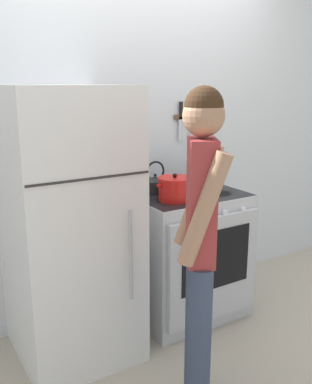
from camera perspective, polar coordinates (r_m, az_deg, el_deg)
The scene contains 9 objects.
ground_plane at distance 3.37m, azimuth -3.94°, elevation -14.34°, with size 14.00×14.00×0.00m, color #B2A893.
wall_back at distance 3.01m, azimuth -4.62°, elevation 7.76°, with size 10.00×0.06×2.55m.
refrigerator at distance 2.55m, azimuth -11.46°, elevation -4.54°, with size 0.67×0.73×1.61m.
stove_range at distance 3.05m, azimuth 4.03°, elevation -8.10°, with size 0.77×0.68×0.89m.
dutch_oven_pot at distance 2.72m, azimuth 2.51°, elevation 0.44°, with size 0.26×0.22×0.18m.
tea_kettle at distance 2.94m, azimuth -0.06°, elevation 1.17°, with size 0.24×0.19×0.22m.
utensil_jar at distance 3.13m, azimuth 5.34°, elevation 2.26°, with size 0.09×0.09×0.26m.
person at distance 2.04m, azimuth 5.93°, elevation -5.82°, with size 0.37×0.40×1.61m.
wall_knife_strip at distance 3.25m, azimuth 4.75°, elevation 10.05°, with size 0.31×0.03×0.36m.
Camera 1 is at (-1.36, -2.63, 1.62)m, focal length 40.00 mm.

